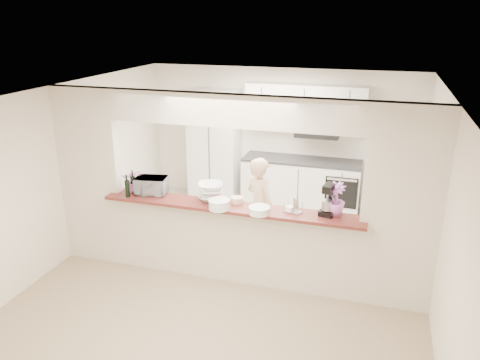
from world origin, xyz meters
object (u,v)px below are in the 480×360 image
at_px(stand_mixer, 329,200).
at_px(person, 260,207).
at_px(toaster_oven, 151,186).
at_px(refrigerator, 395,173).

relative_size(stand_mixer, person, 0.26).
bearing_deg(person, toaster_oven, 65.72).
bearing_deg(toaster_oven, stand_mixer, -9.03).
bearing_deg(refrigerator, person, -135.39).
xyz_separation_m(stand_mixer, person, (-1.05, 0.74, -0.52)).
xyz_separation_m(refrigerator, stand_mixer, (-0.83, -2.59, 0.41)).
distance_m(toaster_oven, person, 1.59).
relative_size(toaster_oven, person, 0.28).
distance_m(stand_mixer, person, 1.38).
distance_m(refrigerator, toaster_oven, 4.14).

